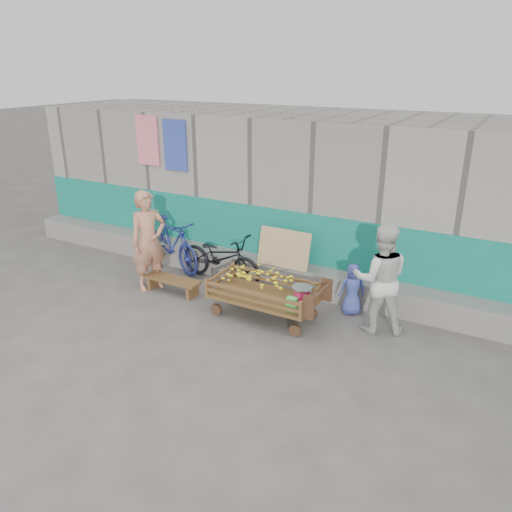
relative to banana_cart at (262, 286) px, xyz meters
The scene contains 9 objects.
ground 1.30m from the banana_cart, 113.35° to the right, with size 80.00×80.00×0.00m, color #4C4A45.
building_wall 3.14m from the banana_cart, 99.00° to the left, with size 12.00×3.50×3.00m.
banana_cart is the anchor object (origin of this frame).
bench 1.90m from the banana_cart, behind, with size 1.10×0.33×0.27m.
vendor_man 2.36m from the banana_cart, behind, with size 0.67×0.44×1.84m, color #B8775B.
woman 1.87m from the banana_cart, 15.68° to the left, with size 0.84×0.66×1.73m, color silver.
child 1.50m from the banana_cart, 33.55° to the left, with size 0.43×0.28×0.88m, color #3D49A0.
bicycle_dark 1.66m from the banana_cart, 146.87° to the left, with size 0.62×1.79×0.94m, color black.
bicycle_blue 2.74m from the banana_cart, 159.39° to the left, with size 0.50×1.75×1.05m, color navy.
Camera 1 is at (3.96, -5.38, 3.92)m, focal length 35.00 mm.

